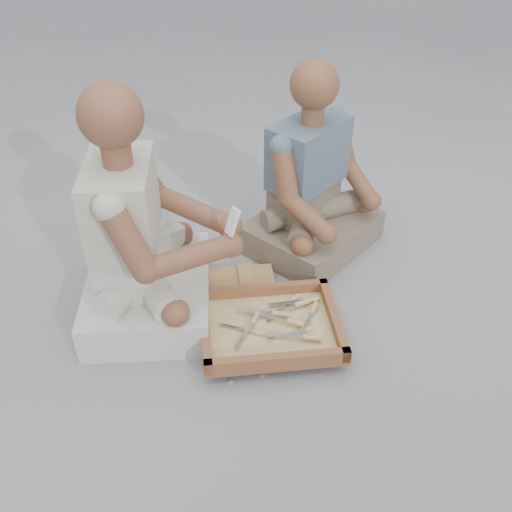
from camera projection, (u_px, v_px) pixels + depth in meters
name	position (u px, v px, depth m)	size (l,w,h in m)	color
ground	(264.00, 337.00, 2.38)	(60.00, 60.00, 0.00)	gray
carved_panel	(203.00, 303.00, 2.52)	(0.67, 0.45, 0.04)	#AC7142
tool_tray	(270.00, 327.00, 2.33)	(0.66, 0.58, 0.07)	brown
chisel_0	(275.00, 313.00, 2.37)	(0.20, 0.13, 0.02)	silver
chisel_1	(290.00, 302.00, 2.45)	(0.20, 0.12, 0.02)	silver
chisel_2	(253.00, 322.00, 2.33)	(0.17, 0.17, 0.02)	silver
chisel_3	(304.00, 331.00, 2.31)	(0.22, 0.02, 0.02)	silver
chisel_4	(297.00, 304.00, 2.41)	(0.22, 0.03, 0.02)	silver
chisel_5	(312.00, 311.00, 2.38)	(0.17, 0.17, 0.02)	silver
chisel_6	(306.00, 300.00, 2.44)	(0.22, 0.06, 0.02)	silver
chisel_7	(258.00, 332.00, 2.29)	(0.18, 0.15, 0.02)	silver
chisel_8	(290.00, 321.00, 2.32)	(0.18, 0.16, 0.02)	silver
chisel_9	(307.00, 337.00, 2.26)	(0.20, 0.12, 0.02)	silver
wood_chip_0	(248.00, 341.00, 2.36)	(0.02, 0.01, 0.00)	tan
wood_chip_1	(322.00, 352.00, 2.31)	(0.02, 0.01, 0.00)	tan
wood_chip_2	(262.00, 376.00, 2.21)	(0.02, 0.01, 0.00)	tan
wood_chip_3	(310.00, 320.00, 2.46)	(0.02, 0.01, 0.00)	tan
wood_chip_4	(320.00, 349.00, 2.32)	(0.02, 0.01, 0.00)	tan
wood_chip_5	(225.00, 363.00, 2.26)	(0.02, 0.01, 0.00)	tan
wood_chip_6	(275.00, 339.00, 2.37)	(0.02, 0.01, 0.00)	tan
wood_chip_7	(286.00, 323.00, 2.45)	(0.02, 0.01, 0.00)	tan
wood_chip_8	(258.00, 317.00, 2.48)	(0.02, 0.01, 0.00)	tan
wood_chip_9	(228.00, 334.00, 2.39)	(0.02, 0.01, 0.00)	tan
wood_chip_10	(231.00, 382.00, 2.19)	(0.02, 0.01, 0.00)	tan
wood_chip_11	(228.00, 305.00, 2.54)	(0.02, 0.01, 0.00)	tan
wood_chip_12	(221.00, 286.00, 2.64)	(0.02, 0.01, 0.00)	tan
wood_chip_13	(188.00, 330.00, 2.41)	(0.02, 0.01, 0.00)	tan
craftsman	(141.00, 244.00, 2.32)	(0.76, 0.78, 1.02)	silver
companion	(313.00, 191.00, 2.73)	(0.75, 0.70, 0.93)	#766C55
mobile_phone	(233.00, 221.00, 2.21)	(0.06, 0.05, 0.11)	white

